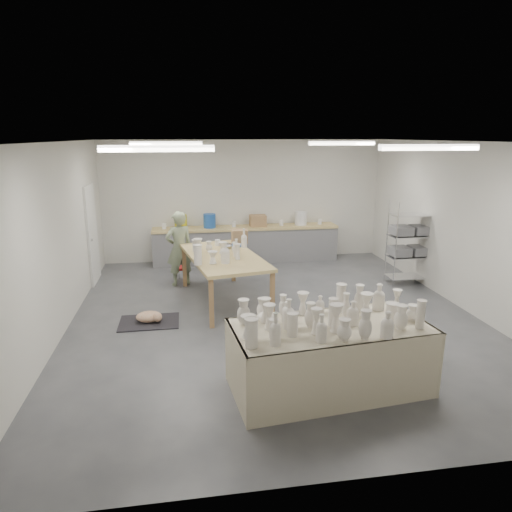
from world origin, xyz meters
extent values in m
plane|color=#424449|center=(0.00, 0.00, 0.00)|extent=(8.00, 8.00, 0.00)
cube|color=white|center=(0.00, 0.00, 2.99)|extent=(7.00, 8.00, 0.02)
cube|color=silver|center=(0.00, 4.00, 1.50)|extent=(7.00, 0.02, 3.00)
cube|color=silver|center=(0.00, -4.00, 1.50)|extent=(7.00, 0.02, 3.00)
cube|color=silver|center=(-3.50, 0.00, 1.50)|extent=(0.02, 8.00, 3.00)
cube|color=silver|center=(3.50, 0.00, 1.50)|extent=(0.02, 8.00, 3.00)
cube|color=white|center=(-3.47, 2.60, 1.05)|extent=(0.05, 0.90, 2.10)
cube|color=white|center=(-1.80, -1.50, 2.94)|extent=(1.40, 0.12, 0.08)
cube|color=white|center=(1.80, -1.50, 2.94)|extent=(1.40, 0.12, 0.08)
cube|color=white|center=(-1.80, 2.00, 2.94)|extent=(1.40, 0.12, 0.08)
cube|color=white|center=(1.80, 2.00, 2.94)|extent=(1.40, 0.12, 0.08)
cube|color=tan|center=(0.00, 3.68, 0.87)|extent=(4.60, 0.60, 0.06)
cube|color=slate|center=(0.00, 3.68, 0.42)|extent=(4.60, 0.55, 0.84)
cylinder|color=yellow|center=(-1.60, 3.68, 1.07)|extent=(0.30, 0.30, 0.34)
cylinder|color=#1F52AA|center=(-0.90, 3.68, 1.07)|extent=(0.30, 0.30, 0.34)
cylinder|color=white|center=(1.40, 3.68, 1.07)|extent=(0.30, 0.30, 0.34)
cube|color=#99774A|center=(0.30, 3.68, 1.04)|extent=(0.40, 0.30, 0.28)
cylinder|color=white|center=(-2.00, 3.68, 0.97)|extent=(0.10, 0.10, 0.14)
cylinder|color=white|center=(-0.30, 3.68, 0.97)|extent=(0.10, 0.10, 0.14)
cylinder|color=white|center=(0.90, 3.68, 0.97)|extent=(0.10, 0.10, 0.14)
cylinder|color=white|center=(1.90, 3.68, 0.97)|extent=(0.10, 0.10, 0.14)
cylinder|color=silver|center=(2.78, 1.18, 0.90)|extent=(0.02, 0.02, 1.80)
cylinder|color=silver|center=(3.62, 1.18, 0.90)|extent=(0.02, 0.02, 1.80)
cylinder|color=silver|center=(2.78, 1.62, 0.90)|extent=(0.02, 0.02, 1.80)
cylinder|color=silver|center=(3.62, 1.62, 0.90)|extent=(0.02, 0.02, 1.80)
cube|color=silver|center=(3.20, 1.40, 0.15)|extent=(0.88, 0.48, 0.02)
cube|color=silver|center=(3.20, 1.40, 0.60)|extent=(0.88, 0.48, 0.02)
cube|color=silver|center=(3.20, 1.40, 1.05)|extent=(0.88, 0.48, 0.02)
cube|color=silver|center=(3.20, 1.40, 1.50)|extent=(0.88, 0.48, 0.02)
cube|color=slate|center=(2.98, 1.40, 0.72)|extent=(0.38, 0.42, 0.18)
cube|color=slate|center=(3.42, 1.40, 0.72)|extent=(0.38, 0.42, 0.18)
cube|color=slate|center=(2.98, 1.40, 1.17)|extent=(0.38, 0.42, 0.18)
cube|color=slate|center=(3.42, 1.40, 1.17)|extent=(0.38, 0.42, 0.18)
cube|color=olive|center=(0.21, -2.43, 0.37)|extent=(2.24, 1.20, 0.75)
cube|color=#BFB693|center=(0.21, -2.43, 0.83)|extent=(2.52, 1.39, 0.03)
cube|color=#BFB693|center=(0.21, -2.98, 0.42)|extent=(2.41, 0.29, 0.85)
cube|color=#BFB693|center=(0.21, -1.88, 0.42)|extent=(2.41, 0.29, 0.85)
cube|color=tan|center=(-0.81, 0.92, 0.88)|extent=(1.64, 2.62, 0.06)
cube|color=olive|center=(-1.34, -0.23, 0.43)|extent=(0.08, 0.08, 0.85)
cube|color=olive|center=(-0.27, -0.23, 0.43)|extent=(0.08, 0.08, 0.85)
cube|color=olive|center=(-1.34, 2.06, 0.43)|extent=(0.08, 0.08, 0.85)
cube|color=olive|center=(-0.27, 2.06, 0.43)|extent=(0.08, 0.08, 0.85)
ellipsoid|color=silver|center=(-0.71, 1.47, 0.96)|extent=(0.26, 0.26, 0.12)
cylinder|color=#1F52AA|center=(-0.48, 1.62, 0.93)|extent=(0.26, 0.26, 0.03)
cylinder|color=white|center=(-0.86, 1.72, 0.97)|extent=(0.11, 0.11, 0.12)
cube|color=#99774A|center=(-0.38, 1.89, 1.05)|extent=(0.32, 0.26, 0.28)
cube|color=black|center=(-2.17, 0.06, 0.01)|extent=(1.00, 0.70, 0.02)
ellipsoid|color=white|center=(-2.17, 0.06, 0.11)|extent=(0.49, 0.39, 0.18)
sphere|color=white|center=(-2.02, -0.04, 0.13)|extent=(0.16, 0.16, 0.16)
imported|color=gray|center=(-1.64, 2.06, 0.79)|extent=(0.67, 0.55, 1.59)
cylinder|color=red|center=(-1.64, 2.33, 0.29)|extent=(0.41, 0.41, 0.04)
cylinder|color=silver|center=(-1.51, 2.29, 0.14)|extent=(0.02, 0.02, 0.28)
cylinder|color=silver|center=(-1.67, 2.46, 0.14)|extent=(0.02, 0.02, 0.28)
cylinder|color=silver|center=(-1.74, 2.24, 0.14)|extent=(0.02, 0.02, 0.28)
camera|label=1|loc=(-1.50, -7.38, 3.10)|focal=32.00mm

